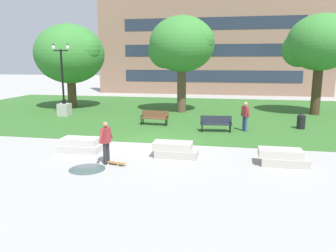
{
  "coord_description": "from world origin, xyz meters",
  "views": [
    {
      "loc": [
        3.57,
        -15.38,
        4.07
      ],
      "look_at": [
        0.89,
        -1.4,
        1.2
      ],
      "focal_mm": 35.0,
      "sensor_mm": 36.0,
      "label": 1
    }
  ],
  "objects": [
    {
      "name": "concrete_block_left",
      "position": [
        1.32,
        -2.04,
        0.31
      ],
      "size": [
        1.9,
        0.9,
        0.64
      ],
      "color": "#B2ADA3",
      "rests_on": "ground"
    },
    {
      "name": "park_bench_near_left",
      "position": [
        2.82,
        3.31,
        0.54
      ],
      "size": [
        1.84,
        0.71,
        0.9
      ],
      "color": "#1E232D",
      "rests_on": "grass_lawn"
    },
    {
      "name": "trash_bin",
      "position": [
        7.8,
        5.05,
        0.5
      ],
      "size": [
        0.49,
        0.49,
        0.96
      ],
      "color": "black",
      "rests_on": "grass_lawn"
    },
    {
      "name": "tree_near_left",
      "position": [
        -0.28,
        10.11,
        5.19
      ],
      "size": [
        5.23,
        4.98,
        7.38
      ],
      "color": "brown",
      "rests_on": "grass_lawn"
    },
    {
      "name": "person_bystander_near_lawn",
      "position": [
        4.45,
        3.71,
        0.98
      ],
      "size": [
        0.53,
        0.52,
        1.71
      ],
      "color": "#384C7A",
      "rests_on": "grass_lawn"
    },
    {
      "name": "skateboard",
      "position": [
        -0.85,
        -3.58,
        0.09
      ],
      "size": [
        1.04,
        0.44,
        0.14
      ],
      "color": "olive",
      "rests_on": "ground"
    },
    {
      "name": "person_skateboarder",
      "position": [
        -1.2,
        -3.52,
        0.96
      ],
      "size": [
        0.3,
        1.07,
        1.71
      ],
      "color": "#28282D",
      "rests_on": "ground"
    },
    {
      "name": "concrete_block_center",
      "position": [
        -2.99,
        -2.07,
        0.31
      ],
      "size": [
        1.8,
        0.9,
        0.64
      ],
      "color": "#BCB7B2",
      "rests_on": "ground"
    },
    {
      "name": "grass_lawn",
      "position": [
        0.0,
        10.0,
        0.01
      ],
      "size": [
        40.0,
        20.0,
        0.02
      ],
      "primitive_type": "cube",
      "color": "#336628",
      "rests_on": "ground"
    },
    {
      "name": "concrete_block_right",
      "position": [
        5.68,
        -2.36,
        0.31
      ],
      "size": [
        1.91,
        0.9,
        0.64
      ],
      "color": "#B2ADA3",
      "rests_on": "ground"
    },
    {
      "name": "tree_near_right",
      "position": [
        -9.94,
        10.77,
        4.51
      ],
      "size": [
        6.08,
        5.79,
        7.03
      ],
      "color": "#4C3823",
      "rests_on": "grass_lawn"
    },
    {
      "name": "puddle",
      "position": [
        -1.68,
        -4.31,
        0.0
      ],
      "size": [
        1.38,
        1.38,
        0.01
      ],
      "primitive_type": "cylinder",
      "color": "#47515B",
      "rests_on": "ground"
    },
    {
      "name": "ground_plane",
      "position": [
        0.0,
        0.0,
        0.0
      ],
      "size": [
        140.0,
        140.0,
        0.0
      ],
      "primitive_type": "plane",
      "color": "#A3A09B"
    },
    {
      "name": "tree_far_left",
      "position": [
        9.83,
        10.8,
        5.25
      ],
      "size": [
        5.04,
        4.8,
        7.36
      ],
      "color": "#42301E",
      "rests_on": "grass_lawn"
    },
    {
      "name": "park_bench_near_right",
      "position": [
        -1.12,
        4.58,
        0.54
      ],
      "size": [
        1.84,
        0.67,
        0.9
      ],
      "color": "brown",
      "rests_on": "grass_lawn"
    },
    {
      "name": "building_facade_distant",
      "position": [
        1.12,
        24.5,
        6.32
      ],
      "size": [
        27.75,
        1.03,
        12.65
      ],
      "color": "#8E6B56",
      "rests_on": "ground"
    },
    {
      "name": "lamp_post_left",
      "position": [
        -8.49,
        6.75,
        1.07
      ],
      "size": [
        1.32,
        0.8,
        5.22
      ],
      "color": "#ADA89E",
      "rests_on": "grass_lawn"
    }
  ]
}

